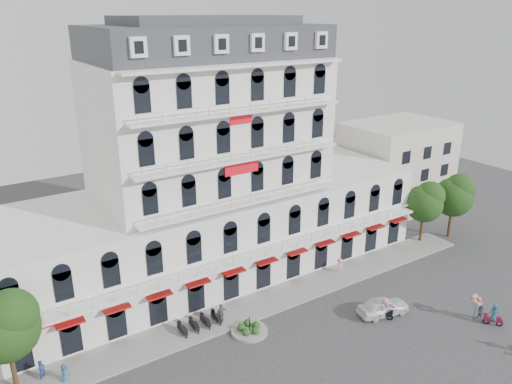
% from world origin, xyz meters
% --- Properties ---
extents(ground, '(120.00, 120.00, 0.00)m').
position_xyz_m(ground, '(0.00, 0.00, 0.00)').
color(ground, '#38383A').
rests_on(ground, ground).
extents(sidewalk, '(53.00, 4.00, 0.16)m').
position_xyz_m(sidewalk, '(0.00, 9.00, 0.08)').
color(sidewalk, gray).
rests_on(sidewalk, ground).
extents(main_building, '(45.00, 15.00, 25.80)m').
position_xyz_m(main_building, '(0.00, 18.00, 9.96)').
color(main_building, silver).
rests_on(main_building, ground).
extents(flank_building_east, '(14.00, 10.00, 12.00)m').
position_xyz_m(flank_building_east, '(30.00, 20.00, 6.00)').
color(flank_building_east, beige).
rests_on(flank_building_east, ground).
extents(traffic_island, '(3.20, 3.20, 1.60)m').
position_xyz_m(traffic_island, '(-3.00, 6.00, 0.26)').
color(traffic_island, gray).
rests_on(traffic_island, ground).
extents(parked_scooter_row, '(4.40, 1.80, 1.10)m').
position_xyz_m(parked_scooter_row, '(-6.35, 8.80, 0.00)').
color(parked_scooter_row, black).
rests_on(parked_scooter_row, ground).
extents(tree_west_inner, '(4.76, 4.76, 8.25)m').
position_xyz_m(tree_west_inner, '(-20.95, 9.48, 5.68)').
color(tree_west_inner, '#382314').
rests_on(tree_west_inner, ground).
extents(tree_east_inner, '(4.40, 4.37, 7.57)m').
position_xyz_m(tree_east_inner, '(24.05, 9.98, 5.21)').
color(tree_east_inner, '#382314').
rests_on(tree_east_inner, ground).
extents(tree_east_outer, '(4.65, 4.65, 8.05)m').
position_xyz_m(tree_east_outer, '(28.05, 8.98, 5.55)').
color(tree_east_outer, '#382314').
rests_on(tree_east_outer, ground).
extents(parked_car, '(5.15, 2.92, 1.65)m').
position_xyz_m(parked_car, '(8.69, 1.61, 0.83)').
color(parked_car, white).
rests_on(parked_car, ground).
extents(rider_east, '(1.23, 1.39, 2.11)m').
position_xyz_m(rider_east, '(15.56, -4.92, 1.04)').
color(rider_east, maroon).
rests_on(rider_east, ground).
extents(rider_center, '(1.13, 1.47, 2.15)m').
position_xyz_m(rider_center, '(8.22, 1.06, 1.13)').
color(rider_center, black).
rests_on(rider_center, ground).
extents(pedestrian_left, '(0.91, 0.81, 1.56)m').
position_xyz_m(pedestrian_left, '(-17.81, 8.38, 0.78)').
color(pedestrian_left, '#295B7B').
rests_on(pedestrian_left, ground).
extents(pedestrian_mid, '(1.12, 0.49, 1.90)m').
position_xyz_m(pedestrian_mid, '(-4.31, 8.57, 0.95)').
color(pedestrian_mid, '#595B61').
rests_on(pedestrian_mid, ground).
extents(pedestrian_right, '(1.25, 0.97, 1.70)m').
position_xyz_m(pedestrian_right, '(10.54, 9.50, 0.85)').
color(pedestrian_right, pink).
rests_on(pedestrian_right, ground).
extents(pedestrian_far, '(0.75, 0.73, 1.74)m').
position_xyz_m(pedestrian_far, '(-19.19, 9.50, 0.87)').
color(pedestrian_far, navy).
rests_on(pedestrian_far, ground).
extents(balloon_vendor, '(1.31, 1.23, 2.45)m').
position_xyz_m(balloon_vendor, '(15.14, -3.67, 1.30)').
color(balloon_vendor, slate).
rests_on(balloon_vendor, ground).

